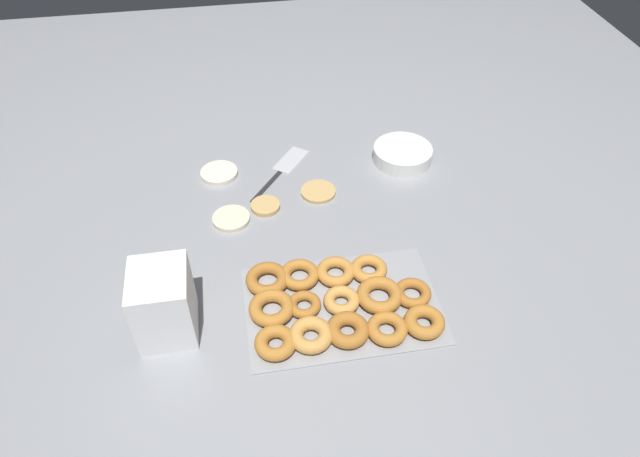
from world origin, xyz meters
name	(u,v)px	position (x,y,z in m)	size (l,w,h in m)	color
ground_plane	(308,213)	(0.00, 0.00, 0.00)	(3.00, 3.00, 0.00)	gray
pancake_0	(265,206)	(-0.12, 0.04, 0.01)	(0.08, 0.08, 0.01)	tan
pancake_1	(219,173)	(-0.24, 0.22, 0.01)	(0.11, 0.11, 0.02)	silver
pancake_2	(231,219)	(-0.22, 0.01, 0.01)	(0.10, 0.10, 0.01)	beige
pancake_3	(318,192)	(0.04, 0.08, 0.01)	(0.10, 0.10, 0.01)	tan
donut_tray	(336,304)	(0.01, -0.35, 0.02)	(0.46, 0.31, 0.04)	#93969B
batter_bowl	(403,154)	(0.33, 0.20, 0.02)	(0.18, 0.18, 0.05)	white
container_stack	(164,303)	(-0.37, -0.34, 0.09)	(0.13, 0.14, 0.18)	white
spatula	(286,165)	(-0.04, 0.23, 0.00)	(0.21, 0.26, 0.01)	black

